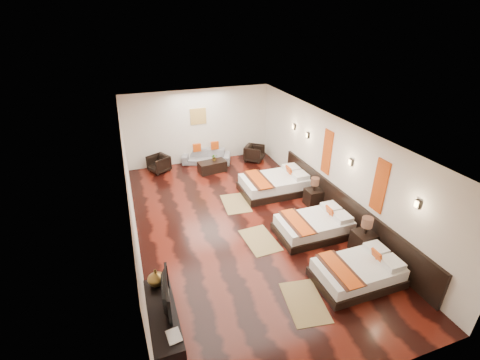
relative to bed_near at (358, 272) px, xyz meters
name	(u,v)px	position (x,y,z in m)	size (l,w,h in m)	color
floor	(241,225)	(-1.69, 2.86, -0.24)	(5.50, 9.50, 0.01)	black
ceiling	(241,129)	(-1.69, 2.86, 2.56)	(5.50, 9.50, 0.01)	white
back_wall	(199,127)	(-1.69, 7.61, 1.16)	(5.50, 0.01, 2.80)	silver
left_wall	(131,198)	(-4.44, 2.86, 1.16)	(0.01, 9.50, 2.80)	silver
right_wall	(332,166)	(1.06, 2.86, 1.16)	(0.01, 9.50, 2.80)	silver
headboard_panel	(343,209)	(1.02, 2.06, 0.21)	(0.08, 6.60, 0.90)	black
bed_near	(358,272)	(0.00, 0.00, 0.00)	(1.86, 1.17, 0.71)	black
bed_mid	(314,226)	(0.00, 1.85, 0.01)	(1.93, 1.21, 0.74)	black
bed_far	(275,184)	(0.00, 4.31, 0.04)	(2.17, 1.36, 0.83)	black
nightstand_a	(364,240)	(0.75, 0.81, 0.10)	(0.49, 0.49, 0.98)	black
nightstand_b	(313,195)	(0.75, 3.17, 0.08)	(0.46, 0.46, 0.91)	black
jute_mat_near	(305,302)	(-1.39, -0.16, -0.24)	(0.75, 1.20, 0.01)	olive
jute_mat_mid	(260,240)	(-1.46, 2.05, -0.24)	(0.75, 1.20, 0.01)	olive
jute_mat_far	(236,203)	(-1.46, 4.02, -0.24)	(0.75, 1.20, 0.01)	olive
tv_console	(164,322)	(-4.19, 0.07, 0.03)	(0.50, 1.80, 0.55)	black
tv	(162,294)	(-4.14, 0.20, 0.59)	(0.99, 0.13, 0.57)	black
book	(167,339)	(-4.19, -0.53, 0.32)	(0.22, 0.30, 0.03)	black
figurine	(156,277)	(-4.19, 0.78, 0.48)	(0.33, 0.33, 0.35)	brown
sofa	(206,157)	(-1.52, 7.31, 0.02)	(1.82, 0.71, 0.53)	gray
armchair_left	(159,164)	(-3.36, 7.14, 0.06)	(0.66, 0.68, 0.61)	black
armchair_right	(254,153)	(0.31, 6.88, 0.07)	(0.67, 0.69, 0.63)	black
coffee_table	(212,167)	(-1.52, 6.48, -0.04)	(1.00, 0.50, 0.40)	black
table_plant	(214,157)	(-1.41, 6.53, 0.28)	(0.23, 0.20, 0.26)	#255F1F
orange_panel_a	(380,186)	(1.04, 0.96, 1.46)	(0.04, 0.40, 1.30)	#D86014
orange_panel_b	(327,152)	(1.04, 3.16, 1.46)	(0.04, 0.40, 1.30)	#D86014
sconce_near	(417,204)	(1.01, -0.14, 1.61)	(0.07, 0.12, 0.18)	black
sconce_mid	(351,162)	(1.01, 2.06, 1.61)	(0.07, 0.12, 0.18)	black
sconce_far	(307,135)	(1.01, 4.26, 1.61)	(0.07, 0.12, 0.18)	black
sconce_lounge	(294,127)	(1.01, 5.16, 1.61)	(0.07, 0.12, 0.18)	black
gold_artwork	(198,116)	(-1.69, 7.59, 1.56)	(0.60, 0.04, 0.60)	#AD873F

